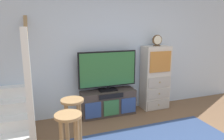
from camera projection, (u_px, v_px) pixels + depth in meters
name	position (u px, v px, depth m)	size (l,w,h in m)	color
back_wall	(117.00, 48.00, 4.37)	(6.40, 0.12, 2.70)	silver
media_console	(108.00, 103.00, 4.26)	(1.12, 0.38, 0.52)	#423833
television	(108.00, 70.00, 4.14)	(1.19, 0.22, 0.80)	black
side_cabinet	(155.00, 78.00, 4.55)	(0.58, 0.38, 1.38)	beige
desk_clock	(157.00, 40.00, 4.36)	(0.21, 0.08, 0.24)	#4C3823
staircase	(3.00, 110.00, 3.60)	(1.00, 1.36, 2.20)	white
bar_stool_near	(69.00, 129.00, 2.59)	(0.34, 0.34, 0.75)	#A37A4C
bar_stool_far	(73.00, 112.00, 3.09)	(0.34, 0.34, 0.75)	#A37A4C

